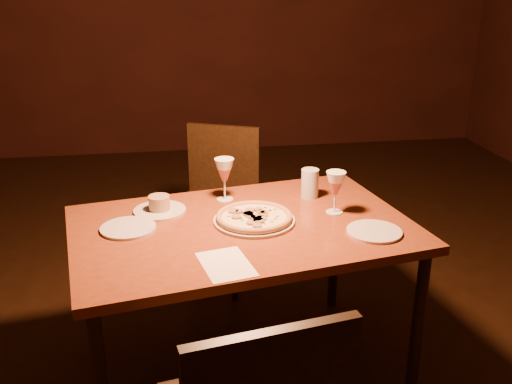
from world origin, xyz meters
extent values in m
plane|color=black|center=(0.00, 0.00, 0.00)|extent=(7.00, 7.00, 0.00)
cube|color=brown|center=(0.07, -0.02, 0.70)|extent=(1.48, 1.09, 0.04)
cylinder|color=black|center=(-0.60, 0.24, 0.34)|extent=(0.05, 0.05, 0.69)
cylinder|color=black|center=(0.74, -0.29, 0.34)|extent=(0.05, 0.05, 0.69)
cylinder|color=black|center=(0.62, 0.45, 0.34)|extent=(0.05, 0.05, 0.69)
cube|color=black|center=(0.02, 0.82, 0.45)|extent=(0.56, 0.56, 0.04)
cube|color=black|center=(0.10, 1.00, 0.68)|extent=(0.40, 0.20, 0.40)
cylinder|color=black|center=(-0.21, 0.73, 0.22)|extent=(0.04, 0.04, 0.43)
cylinder|color=black|center=(-0.07, 1.05, 0.22)|extent=(0.04, 0.04, 0.43)
cylinder|color=black|center=(0.11, 0.59, 0.22)|extent=(0.04, 0.04, 0.43)
cylinder|color=black|center=(0.25, 0.91, 0.22)|extent=(0.04, 0.04, 0.43)
cylinder|color=silver|center=(0.12, 0.00, 0.73)|extent=(0.33, 0.33, 0.01)
cylinder|color=#FFDFAF|center=(0.12, 0.00, 0.74)|extent=(0.30, 0.30, 0.01)
torus|color=tan|center=(0.12, 0.00, 0.75)|extent=(0.31, 0.31, 0.02)
cylinder|color=silver|center=(-0.26, 0.17, 0.73)|extent=(0.22, 0.22, 0.01)
cylinder|color=tan|center=(-0.26, 0.17, 0.76)|extent=(0.09, 0.09, 0.06)
cylinder|color=silver|center=(0.41, 0.23, 0.79)|extent=(0.08, 0.08, 0.13)
cylinder|color=silver|center=(-0.38, 0.00, 0.73)|extent=(0.22, 0.22, 0.01)
cylinder|color=silver|center=(0.57, -0.18, 0.73)|extent=(0.22, 0.22, 0.01)
cube|color=white|center=(-0.03, -0.35, 0.73)|extent=(0.21, 0.27, 0.00)
camera|label=1|loc=(-0.20, -2.11, 1.67)|focal=40.00mm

